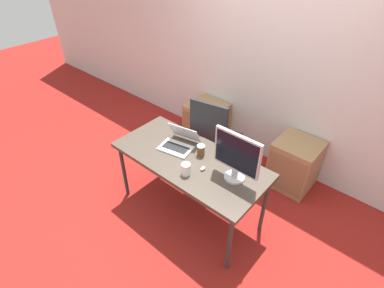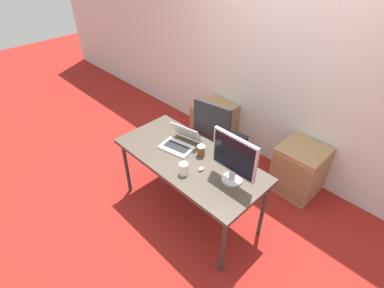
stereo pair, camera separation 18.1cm
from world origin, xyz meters
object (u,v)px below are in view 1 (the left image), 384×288
at_px(office_chair, 215,146).
at_px(cabinet_left, 206,124).
at_px(monitor, 237,157).
at_px(coffee_cup_white, 186,169).
at_px(laptop_center, 179,143).
at_px(mouse, 203,169).
at_px(cabinet_right, 294,164).
at_px(coffee_cup_brown, 201,150).

xyz_separation_m(office_chair, cabinet_left, (-0.49, 0.47, -0.12)).
xyz_separation_m(monitor, coffee_cup_white, (-0.36, -0.24, -0.19)).
distance_m(cabinet_left, coffee_cup_white, 1.64).
xyz_separation_m(laptop_center, mouse, (0.41, -0.12, -0.03)).
bearing_deg(laptop_center, office_chair, 88.46).
bearing_deg(cabinet_right, monitor, -98.19).
bearing_deg(cabinet_right, coffee_cup_brown, -120.00).
distance_m(laptop_center, mouse, 0.43).
height_order(office_chair, laptop_center, office_chair).
relative_size(laptop_center, mouse, 6.52).
relative_size(office_chair, monitor, 2.32).
relative_size(monitor, mouse, 8.13).
bearing_deg(coffee_cup_white, coffee_cup_brown, 103.74).
height_order(cabinet_right, mouse, mouse).
distance_m(mouse, coffee_cup_white, 0.17).
relative_size(office_chair, coffee_cup_white, 9.51).
bearing_deg(cabinet_left, cabinet_right, 0.00).
xyz_separation_m(mouse, coffee_cup_white, (-0.08, -0.14, 0.04)).
distance_m(monitor, coffee_cup_white, 0.48).
relative_size(monitor, coffee_cup_brown, 4.17).
height_order(monitor, coffee_cup_brown, monitor).
xyz_separation_m(cabinet_right, mouse, (-0.44, -1.19, 0.47)).
xyz_separation_m(office_chair, monitor, (0.68, -0.62, 0.58)).
relative_size(office_chair, mouse, 18.87).
xyz_separation_m(cabinet_right, coffee_cup_white, (-0.52, -1.33, 0.51)).
xyz_separation_m(cabinet_left, coffee_cup_white, (0.81, -1.33, 0.51)).
distance_m(office_chair, cabinet_right, 0.96).
bearing_deg(coffee_cup_brown, mouse, -45.55).
distance_m(monitor, coffee_cup_brown, 0.48).
height_order(laptop_center, monitor, monitor).
xyz_separation_m(cabinet_right, coffee_cup_brown, (-0.59, -1.03, 0.51)).
height_order(office_chair, coffee_cup_brown, office_chair).
height_order(laptop_center, coffee_cup_brown, laptop_center).
relative_size(cabinet_left, laptop_center, 1.60).
distance_m(monitor, mouse, 0.38).
bearing_deg(mouse, coffee_cup_white, -119.62).
xyz_separation_m(laptop_center, coffee_cup_brown, (0.26, 0.04, 0.01)).
relative_size(monitor, coffee_cup_white, 4.10).
relative_size(office_chair, cabinet_right, 1.81).
bearing_deg(laptop_center, mouse, -15.79).
relative_size(laptop_center, coffee_cup_white, 3.29).
relative_size(cabinet_left, coffee_cup_white, 5.25).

